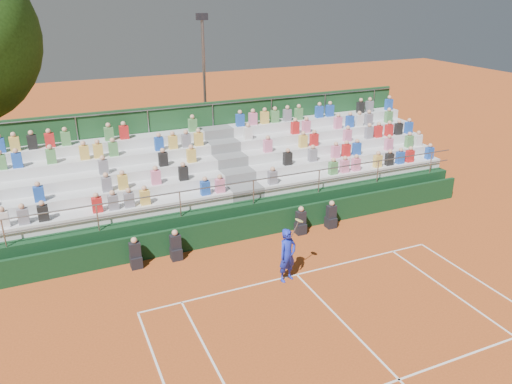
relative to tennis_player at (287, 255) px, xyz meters
name	(u,v)px	position (x,y,z in m)	size (l,w,h in m)	color
ground	(297,275)	(0.45, 0.13, -0.95)	(90.00, 90.00, 0.00)	#B44E1E
courtside_wall	(259,225)	(0.45, 3.33, -0.45)	(20.00, 0.15, 1.00)	black
line_officials	(241,234)	(-0.50, 2.88, -0.47)	(8.43, 0.40, 1.19)	black
grandstand	(230,184)	(0.47, 6.57, 0.13)	(20.00, 5.20, 4.40)	black
tennis_player	(287,255)	(0.00, 0.00, 0.00)	(0.93, 0.63, 2.22)	#1929BD
floodlight_mast	(204,79)	(1.59, 13.19, 3.75)	(0.60, 0.25, 8.06)	gray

